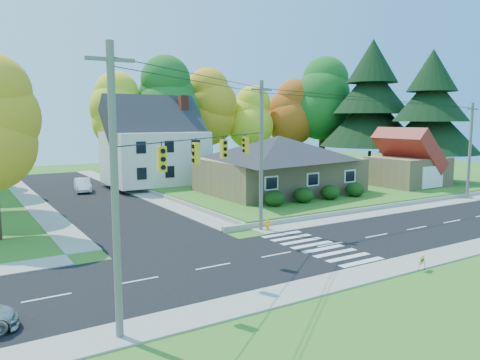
% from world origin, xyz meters
% --- Properties ---
extents(ground, '(120.00, 120.00, 0.00)m').
position_xyz_m(ground, '(0.00, 0.00, 0.00)').
color(ground, '#3D7923').
extents(road_main, '(90.00, 8.00, 0.02)m').
position_xyz_m(road_main, '(0.00, 0.00, 0.01)').
color(road_main, black).
rests_on(road_main, ground).
extents(road_cross, '(8.00, 44.00, 0.02)m').
position_xyz_m(road_cross, '(-8.00, 26.00, 0.01)').
color(road_cross, black).
rests_on(road_cross, ground).
extents(sidewalk_north, '(90.00, 2.00, 0.08)m').
position_xyz_m(sidewalk_north, '(0.00, 5.00, 0.04)').
color(sidewalk_north, '#9C9A90').
rests_on(sidewalk_north, ground).
extents(sidewalk_south, '(90.00, 2.00, 0.08)m').
position_xyz_m(sidewalk_south, '(0.00, -5.00, 0.04)').
color(sidewalk_south, '#9C9A90').
rests_on(sidewalk_south, ground).
extents(lawn, '(30.00, 30.00, 0.50)m').
position_xyz_m(lawn, '(13.00, 21.00, 0.25)').
color(lawn, '#3D7923').
rests_on(lawn, ground).
extents(ranch_house, '(14.60, 10.60, 5.40)m').
position_xyz_m(ranch_house, '(8.00, 16.00, 3.27)').
color(ranch_house, tan).
rests_on(ranch_house, lawn).
extents(colonial_house, '(10.40, 8.40, 9.60)m').
position_xyz_m(colonial_house, '(0.04, 28.00, 4.58)').
color(colonial_house, silver).
rests_on(colonial_house, lawn).
extents(garage, '(7.30, 6.30, 4.60)m').
position_xyz_m(garage, '(22.00, 11.99, 2.84)').
color(garage, tan).
rests_on(garage, lawn).
extents(hedge_row, '(10.70, 1.70, 1.27)m').
position_xyz_m(hedge_row, '(7.50, 9.80, 1.14)').
color(hedge_row, '#163A10').
rests_on(hedge_row, lawn).
extents(traffic_infrastructure, '(38.10, 10.66, 10.00)m').
position_xyz_m(traffic_infrastructure, '(-0.15, 1.35, 5.15)').
color(traffic_infrastructure, '#666059').
rests_on(traffic_infrastructure, ground).
extents(tree_lot_0, '(6.72, 6.72, 12.51)m').
position_xyz_m(tree_lot_0, '(-2.00, 34.00, 8.31)').
color(tree_lot_0, '#3F2A19').
rests_on(tree_lot_0, lawn).
extents(tree_lot_1, '(7.84, 7.84, 14.60)m').
position_xyz_m(tree_lot_1, '(4.00, 33.00, 9.61)').
color(tree_lot_1, '#3F2A19').
rests_on(tree_lot_1, lawn).
extents(tree_lot_2, '(7.28, 7.28, 13.56)m').
position_xyz_m(tree_lot_2, '(10.00, 34.00, 8.96)').
color(tree_lot_2, '#3F2A19').
rests_on(tree_lot_2, lawn).
extents(tree_lot_3, '(6.16, 6.16, 11.47)m').
position_xyz_m(tree_lot_3, '(16.00, 33.00, 7.65)').
color(tree_lot_3, '#3F2A19').
rests_on(tree_lot_3, lawn).
extents(tree_lot_4, '(6.72, 6.72, 12.51)m').
position_xyz_m(tree_lot_4, '(22.00, 32.00, 8.31)').
color(tree_lot_4, '#3F2A19').
rests_on(tree_lot_4, lawn).
extents(tree_lot_5, '(8.40, 8.40, 15.64)m').
position_xyz_m(tree_lot_5, '(26.00, 30.00, 10.27)').
color(tree_lot_5, '#3F2A19').
rests_on(tree_lot_5, lawn).
extents(conifer_east_a, '(12.80, 12.80, 16.96)m').
position_xyz_m(conifer_east_a, '(27.00, 22.00, 9.39)').
color(conifer_east_a, '#3F2A19').
rests_on(conifer_east_a, lawn).
extents(conifer_east_b, '(11.20, 11.20, 14.84)m').
position_xyz_m(conifer_east_b, '(28.00, 14.00, 8.28)').
color(conifer_east_b, '#3F2A19').
rests_on(conifer_east_b, lawn).
extents(white_car, '(2.07, 4.37, 1.38)m').
position_xyz_m(white_car, '(-7.65, 28.86, 0.71)').
color(white_car, silver).
rests_on(white_car, road_cross).
extents(fire_hydrant, '(0.40, 0.32, 0.71)m').
position_xyz_m(fire_hydrant, '(-1.07, 5.02, 0.34)').
color(fire_hydrant, '#EBA401').
rests_on(fire_hydrant, ground).
extents(yard_sign, '(0.57, 0.22, 0.74)m').
position_xyz_m(yard_sign, '(0.55, -6.02, 0.53)').
color(yard_sign, black).
rests_on(yard_sign, ground).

